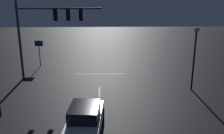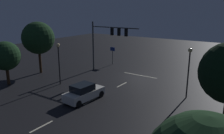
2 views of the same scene
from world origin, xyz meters
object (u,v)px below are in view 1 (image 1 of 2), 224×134
at_px(street_lamp_left_kerb, 195,47).
at_px(route_sign, 39,48).
at_px(traffic_signal_assembly, 48,24).
at_px(car_approaching, 85,119).

bearing_deg(street_lamp_left_kerb, route_sign, -28.08).
distance_m(traffic_signal_assembly, route_sign, 5.64).
bearing_deg(car_approaching, street_lamp_left_kerb, -142.74).
bearing_deg(route_sign, traffic_signal_assembly, 116.18).
distance_m(traffic_signal_assembly, car_approaching, 11.30).
relative_size(car_approaching, street_lamp_left_kerb, 0.86).
bearing_deg(street_lamp_left_kerb, traffic_signal_assembly, -15.36).
bearing_deg(route_sign, car_approaching, 113.03).
height_order(traffic_signal_assembly, street_lamp_left_kerb, traffic_signal_assembly).
xyz_separation_m(traffic_signal_assembly, car_approaching, (-3.85, 9.72, -4.31)).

